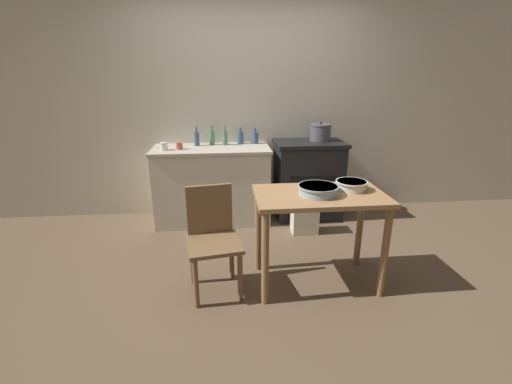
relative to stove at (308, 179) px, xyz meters
name	(u,v)px	position (x,y,z in m)	size (l,w,h in m)	color
ground_plane	(262,274)	(-0.70, -1.29, -0.46)	(14.00, 14.00, 0.00)	brown
wall_back	(247,108)	(-0.70, 0.30, 0.81)	(8.00, 0.07, 2.55)	beige
counter_cabinet	(213,184)	(-1.14, -0.03, -0.02)	(1.32, 0.61, 0.87)	beige
stove	(308,179)	(0.00, 0.00, 0.00)	(0.80, 0.57, 0.92)	black
work_table	(319,210)	(-0.28, -1.44, 0.18)	(1.00, 0.58, 0.78)	#997047
chair	(212,236)	(-1.11, -1.43, -0.01)	(0.46, 0.46, 0.83)	brown
flour_sack	(305,215)	(-0.14, -0.49, -0.26)	(0.28, 0.19, 0.40)	beige
stock_pot	(320,132)	(0.13, 0.03, 0.55)	(0.25, 0.25, 0.22)	#4C4C51
mixing_bowl_large	(318,189)	(-0.30, -1.46, 0.36)	(0.31, 0.31, 0.07)	#93A8B2
mixing_bowl_small	(351,185)	(-0.01, -1.37, 0.36)	(0.25, 0.25, 0.07)	silver
bottle_far_left	(212,137)	(-1.13, 0.14, 0.50)	(0.06, 0.06, 0.23)	#517F5B
bottle_left	(225,138)	(-0.98, 0.11, 0.50)	(0.06, 0.06, 0.22)	#517F5B
bottle_mid_left	(197,138)	(-1.30, 0.10, 0.50)	(0.06, 0.06, 0.22)	#3D5675
bottle_center_left	(240,137)	(-0.80, 0.18, 0.49)	(0.08, 0.08, 0.19)	#3D5675
bottle_center	(255,138)	(-0.63, 0.17, 0.48)	(0.08, 0.08, 0.18)	#3D5675
cup_center_right	(179,146)	(-1.48, -0.09, 0.45)	(0.07, 0.07, 0.08)	#B74C42
cup_mid_right	(164,146)	(-1.64, -0.13, 0.46)	(0.08, 0.08, 0.08)	silver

